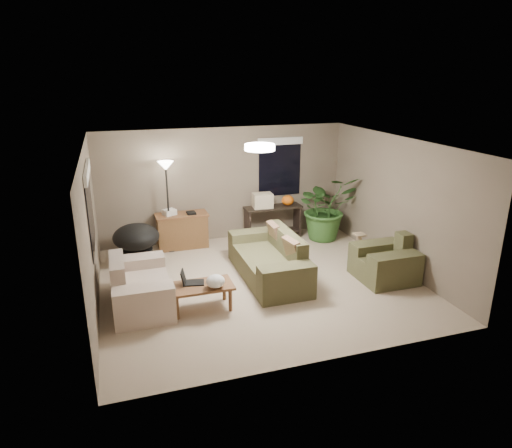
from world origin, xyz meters
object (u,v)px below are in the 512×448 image
object	(u,v)px
armchair	(385,264)
houseplant	(325,214)
cat_scratching_post	(358,247)
papasan_chair	(136,241)
floor_lamp	(166,177)
loveseat	(139,288)
coffee_table	(201,289)
main_sofa	(270,262)
console_table	(273,220)
desk	(182,230)

from	to	relation	value
armchair	houseplant	bearing A→B (deg)	92.36
cat_scratching_post	armchair	bearing A→B (deg)	-94.01
armchair	houseplant	distance (m)	2.31
papasan_chair	floor_lamp	distance (m)	1.43
loveseat	coffee_table	xyz separation A→B (m)	(0.93, -0.43, 0.06)
main_sofa	loveseat	bearing A→B (deg)	-170.82
houseplant	armchair	bearing A→B (deg)	-87.64
coffee_table	floor_lamp	world-z (taller)	floor_lamp
papasan_chair	cat_scratching_post	world-z (taller)	papasan_chair
loveseat	floor_lamp	xyz separation A→B (m)	(0.81, 2.29, 1.30)
houseplant	cat_scratching_post	world-z (taller)	houseplant
coffee_table	console_table	size ratio (longest dim) A/B	0.77
floor_lamp	houseplant	bearing A→B (deg)	-5.63
console_table	houseplant	bearing A→B (deg)	-18.65
loveseat	floor_lamp	world-z (taller)	floor_lamp
loveseat	console_table	xyz separation A→B (m)	(3.13, 2.33, 0.14)
armchair	console_table	distance (m)	2.94
loveseat	cat_scratching_post	bearing A→B (deg)	9.44
main_sofa	cat_scratching_post	distance (m)	2.07
papasan_chair	loveseat	bearing A→B (deg)	-92.91
desk	houseplant	distance (m)	3.20
console_table	papasan_chair	bearing A→B (deg)	-169.95
main_sofa	armchair	xyz separation A→B (m)	(1.96, -0.72, 0.00)
console_table	cat_scratching_post	world-z (taller)	console_table
console_table	cat_scratching_post	distance (m)	2.06
houseplant	floor_lamp	bearing A→B (deg)	174.37
loveseat	papasan_chair	distance (m)	1.80
armchair	desk	world-z (taller)	armchair
loveseat	houseplant	world-z (taller)	houseplant
coffee_table	main_sofa	bearing A→B (deg)	29.46
main_sofa	houseplant	size ratio (longest dim) A/B	1.49
console_table	houseplant	distance (m)	1.19
papasan_chair	console_table	bearing A→B (deg)	10.05
armchair	cat_scratching_post	xyz separation A→B (m)	(0.08, 1.07, -0.08)
coffee_table	armchair	bearing A→B (deg)	1.61
floor_lamp	cat_scratching_post	bearing A→B (deg)	-23.32
desk	papasan_chair	distance (m)	1.16
desk	houseplant	size ratio (longest dim) A/B	0.75
console_table	houseplant	world-z (taller)	houseplant
floor_lamp	houseplant	world-z (taller)	floor_lamp
houseplant	main_sofa	bearing A→B (deg)	-139.96
console_table	floor_lamp	world-z (taller)	floor_lamp
loveseat	floor_lamp	distance (m)	2.76
desk	cat_scratching_post	distance (m)	3.73
floor_lamp	houseplant	xyz separation A→B (m)	(3.45, -0.34, -1.02)
armchair	desk	distance (m)	4.25
coffee_table	cat_scratching_post	xyz separation A→B (m)	(3.49, 1.17, -0.14)
armchair	papasan_chair	xyz separation A→B (m)	(-4.25, 2.13, 0.17)
armchair	desk	size ratio (longest dim) A/B	0.91
main_sofa	floor_lamp	world-z (taller)	floor_lamp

